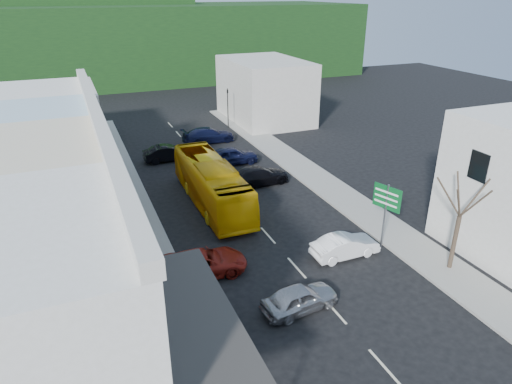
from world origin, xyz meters
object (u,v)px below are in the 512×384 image
bus (212,184)px  car_red (203,262)px  car_white (345,246)px  street_tree (460,216)px  traffic_signal (228,109)px  direction_sign (385,217)px  car_silver (300,298)px  pedestrian_left (151,257)px

bus → car_red: (-3.16, -8.40, -0.85)m
car_white → street_tree: size_ratio=0.66×
street_tree → traffic_signal: street_tree is taller
street_tree → direction_sign: bearing=120.0°
car_silver → pedestrian_left: (-6.04, 5.94, 0.30)m
car_silver → car_red: size_ratio=0.96×
car_red → street_tree: (12.82, -4.87, 2.61)m
pedestrian_left → traffic_signal: (13.39, 25.62, 1.21)m
car_red → direction_sign: (10.80, -1.38, 1.35)m
bus → pedestrian_left: bus is taller
bus → car_silver: bus is taller
car_silver → bus: bearing=-5.3°
car_silver → street_tree: size_ratio=0.66×
car_silver → car_red: (-3.45, 4.80, 0.00)m
direction_sign → car_white: bearing=162.8°
bus → street_tree: size_ratio=1.75×
car_silver → direction_sign: (7.35, 3.42, 1.35)m
car_silver → direction_sign: size_ratio=1.07×
bus → car_red: 9.01m
car_red → street_tree: size_ratio=0.69×
car_red → street_tree: bearing=-104.9°
direction_sign → street_tree: street_tree is taller
car_white → pedestrian_left: pedestrian_left is taller
car_white → traffic_signal: traffic_signal is taller
pedestrian_left → car_red: bearing=-110.5°
bus → direction_sign: direction_sign is taller
direction_sign → car_red: bearing=154.1°
car_silver → car_white: bearing=-61.1°
car_red → traffic_signal: traffic_signal is taller
direction_sign → traffic_signal: 28.14m
direction_sign → traffic_signal: size_ratio=0.93×
pedestrian_left → direction_sign: size_ratio=0.42×
car_silver → traffic_signal: size_ratio=1.00×
direction_sign → bus: bearing=109.4°
car_white → traffic_signal: (2.64, 28.20, 1.51)m
car_white → car_red: bearing=79.3°
car_silver → car_white: size_ratio=1.00×
car_silver → direction_sign: 8.22m
car_red → direction_sign: bearing=-91.4°
traffic_signal → car_silver: bearing=56.0°
traffic_signal → street_tree: bearing=72.7°
street_tree → bus: bearing=126.1°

